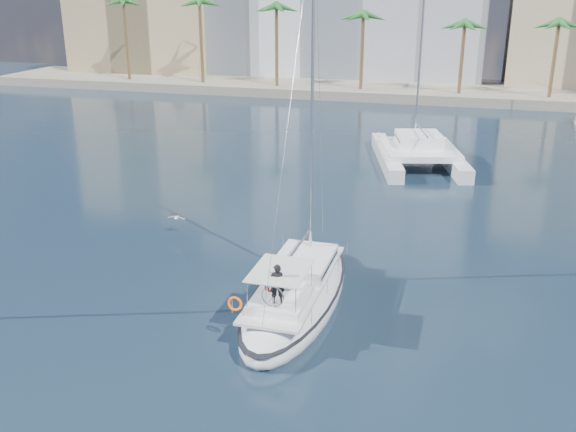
% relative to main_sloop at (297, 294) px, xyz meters
% --- Properties ---
extents(ground, '(160.00, 160.00, 0.00)m').
position_rel_main_sloop_xyz_m(ground, '(-0.91, 0.69, -0.54)').
color(ground, black).
rests_on(ground, ground).
extents(quay, '(120.00, 14.00, 1.20)m').
position_rel_main_sloop_xyz_m(quay, '(-0.91, 61.69, 0.06)').
color(quay, gray).
rests_on(quay, ground).
extents(building_tan_left, '(22.00, 14.00, 22.00)m').
position_rel_main_sloop_xyz_m(building_tan_left, '(-42.91, 69.69, 10.46)').
color(building_tan_left, tan).
rests_on(building_tan_left, ground).
extents(palm_left, '(3.60, 3.60, 12.30)m').
position_rel_main_sloop_xyz_m(palm_left, '(-34.91, 57.69, 9.74)').
color(palm_left, brown).
rests_on(palm_left, ground).
extents(palm_centre, '(3.60, 3.60, 12.30)m').
position_rel_main_sloop_xyz_m(palm_centre, '(-0.91, 57.69, 9.74)').
color(palm_centre, brown).
rests_on(palm_centre, ground).
extents(main_sloop, '(3.86, 12.00, 17.79)m').
position_rel_main_sloop_xyz_m(main_sloop, '(0.00, 0.00, 0.00)').
color(main_sloop, white).
rests_on(main_sloop, ground).
extents(catamaran, '(9.31, 13.87, 18.42)m').
position_rel_main_sloop_xyz_m(catamaran, '(3.12, 26.91, 0.63)').
color(catamaran, white).
rests_on(catamaran, ground).
extents(seagull, '(1.09, 0.47, 0.20)m').
position_rel_main_sloop_xyz_m(seagull, '(-9.18, 6.75, 0.48)').
color(seagull, silver).
rests_on(seagull, ground).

